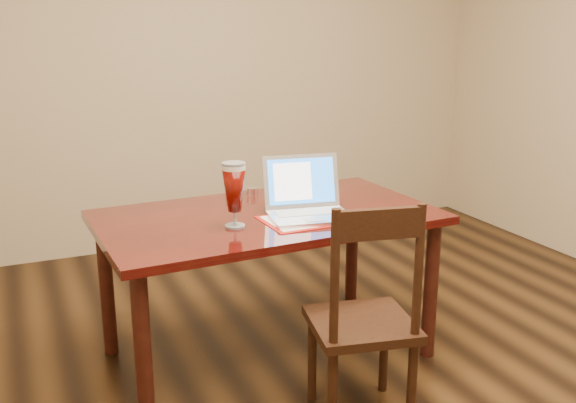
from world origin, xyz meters
name	(u,v)px	position (x,y,z in m)	size (l,w,h in m)	color
dining_table	(268,229)	(-0.22, 0.67, 0.65)	(1.58, 0.93, 1.01)	#490E09
dining_chair	(364,320)	(-0.07, 0.02, 0.44)	(0.47, 0.45, 0.95)	black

